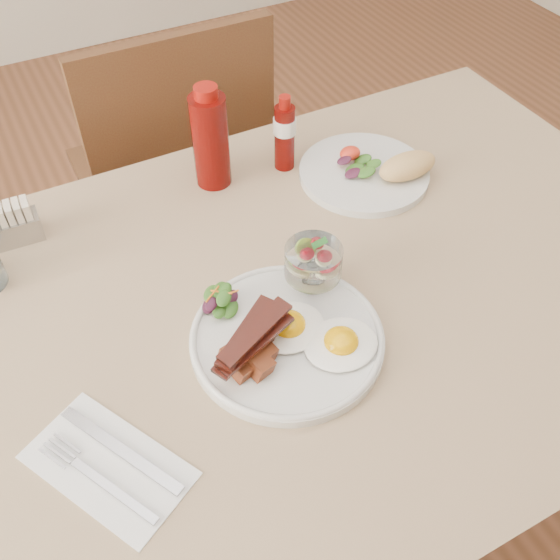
{
  "coord_description": "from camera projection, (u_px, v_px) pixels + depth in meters",
  "views": [
    {
      "loc": [
        -0.34,
        -0.55,
        1.48
      ],
      "look_at": [
        -0.06,
        -0.01,
        0.82
      ],
      "focal_mm": 40.0,
      "sensor_mm": 36.0,
      "label": 1
    }
  ],
  "objects": [
    {
      "name": "table",
      "position": [
        309.0,
        326.0,
        1.04
      ],
      "size": [
        1.33,
        0.88,
        0.75
      ],
      "color": "#54361A",
      "rests_on": "ground"
    },
    {
      "name": "chair_far",
      "position": [
        175.0,
        174.0,
        1.54
      ],
      "size": [
        0.42,
        0.42,
        0.93
      ],
      "color": "#54361A",
      "rests_on": "ground"
    },
    {
      "name": "main_plate",
      "position": [
        287.0,
        339.0,
        0.9
      ],
      "size": [
        0.28,
        0.28,
        0.02
      ],
      "primitive_type": "cylinder",
      "color": "silver",
      "rests_on": "table"
    },
    {
      "name": "fried_eggs",
      "position": [
        314.0,
        334.0,
        0.88
      ],
      "size": [
        0.18,
        0.18,
        0.03
      ],
      "rotation": [
        0.0,
        0.0,
        -0.24
      ],
      "color": "white",
      "rests_on": "main_plate"
    },
    {
      "name": "bacon_potato_pile",
      "position": [
        252.0,
        347.0,
        0.84
      ],
      "size": [
        0.13,
        0.09,
        0.06
      ],
      "rotation": [
        0.0,
        0.0,
        0.0
      ],
      "color": "brown",
      "rests_on": "main_plate"
    },
    {
      "name": "side_salad",
      "position": [
        221.0,
        301.0,
        0.91
      ],
      "size": [
        0.06,
        0.06,
        0.03
      ],
      "rotation": [
        0.0,
        0.0,
        0.21
      ],
      "color": "#1D4B14",
      "rests_on": "main_plate"
    },
    {
      "name": "fruit_cup",
      "position": [
        313.0,
        262.0,
        0.92
      ],
      "size": [
        0.09,
        0.09,
        0.09
      ],
      "rotation": [
        0.0,
        0.0,
        -0.36
      ],
      "color": "white",
      "rests_on": "main_plate"
    },
    {
      "name": "second_plate",
      "position": [
        374.0,
        170.0,
        1.15
      ],
      "size": [
        0.24,
        0.24,
        0.06
      ],
      "rotation": [
        0.0,
        0.0,
        -0.25
      ],
      "color": "silver",
      "rests_on": "table"
    },
    {
      "name": "ketchup_bottle",
      "position": [
        210.0,
        140.0,
        1.09
      ],
      "size": [
        0.07,
        0.07,
        0.19
      ],
      "rotation": [
        0.0,
        0.0,
        0.13
      ],
      "color": "#510704",
      "rests_on": "table"
    },
    {
      "name": "hot_sauce_bottle",
      "position": [
        285.0,
        134.0,
        1.14
      ],
      "size": [
        0.05,
        0.05,
        0.15
      ],
      "rotation": [
        0.0,
        0.0,
        -0.34
      ],
      "color": "#510704",
      "rests_on": "table"
    },
    {
      "name": "sugar_caddy",
      "position": [
        15.0,
        225.0,
        1.03
      ],
      "size": [
        0.08,
        0.05,
        0.07
      ],
      "rotation": [
        0.0,
        0.0,
        -0.05
      ],
      "color": "#AAAAAE",
      "rests_on": "table"
    },
    {
      "name": "napkin_cutlery",
      "position": [
        110.0,
        464.0,
        0.77
      ],
      "size": [
        0.2,
        0.24,
        0.01
      ],
      "rotation": [
        0.0,
        0.0,
        0.5
      ],
      "color": "white",
      "rests_on": "table"
    }
  ]
}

